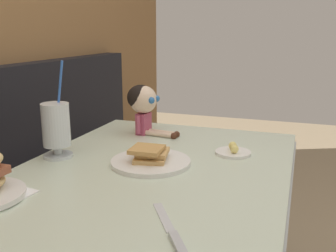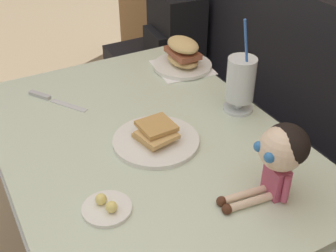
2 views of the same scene
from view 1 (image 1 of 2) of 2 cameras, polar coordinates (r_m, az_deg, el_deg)
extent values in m
cube|color=beige|center=(1.18, -2.41, -7.02)|extent=(1.10, 0.80, 0.03)
cube|color=#B7BABF|center=(1.18, -2.39, -8.06)|extent=(1.11, 0.81, 0.02)
cylinder|color=white|center=(1.21, -2.57, -5.35)|extent=(0.25, 0.25, 0.01)
cube|color=tan|center=(1.20, -2.65, -4.84)|extent=(0.11, 0.11, 0.01)
cube|color=tan|center=(1.21, -2.30, -3.93)|extent=(0.11, 0.11, 0.01)
cube|color=tan|center=(1.19, -3.15, -3.49)|extent=(0.10, 0.10, 0.01)
cylinder|color=silver|center=(1.32, -15.92, -4.19)|extent=(0.10, 0.10, 0.01)
cylinder|color=silver|center=(1.32, -15.97, -3.36)|extent=(0.03, 0.03, 0.03)
cylinder|color=silver|center=(1.30, -16.23, 0.22)|extent=(0.09, 0.09, 0.14)
cylinder|color=#ADE0A8|center=(1.30, -16.19, -0.28)|extent=(0.08, 0.08, 0.12)
cylinder|color=blue|center=(1.29, -15.84, 4.53)|extent=(0.01, 0.05, 0.22)
cylinder|color=white|center=(1.32, 9.64, -3.92)|extent=(0.12, 0.12, 0.01)
sphere|color=#F4E07A|center=(1.29, 9.83, -3.38)|extent=(0.03, 0.03, 0.03)
sphere|color=#F4E07A|center=(1.33, 9.57, -2.89)|extent=(0.03, 0.03, 0.03)
cube|color=silver|center=(0.88, -0.65, -13.36)|extent=(0.13, 0.09, 0.00)
cube|color=#B2B5BA|center=(0.78, 1.47, -17.10)|extent=(0.08, 0.06, 0.01)
cube|color=#B74C6B|center=(1.55, -3.64, 0.39)|extent=(0.07, 0.05, 0.08)
sphere|color=beige|center=(1.53, -3.70, 3.95)|extent=(0.11, 0.11, 0.11)
ellipsoid|color=black|center=(1.53, -4.10, 4.27)|extent=(0.12, 0.12, 0.10)
sphere|color=#2D6BB2|center=(1.48, -2.49, 3.83)|extent=(0.03, 0.03, 0.03)
sphere|color=#2D6BB2|center=(1.52, -1.70, 4.09)|extent=(0.03, 0.03, 0.03)
cylinder|color=beige|center=(1.51, -1.23, -1.24)|extent=(0.03, 0.12, 0.02)
cylinder|color=beige|center=(1.53, -0.75, -0.99)|extent=(0.03, 0.12, 0.02)
sphere|color=#4C2819|center=(1.48, 0.84, -1.51)|extent=(0.03, 0.03, 0.03)
sphere|color=#4C2819|center=(1.50, 1.29, -1.25)|extent=(0.03, 0.03, 0.03)
cylinder|color=#B74C6B|center=(1.51, -4.41, 0.21)|extent=(0.02, 0.02, 0.07)
cylinder|color=#B74C6B|center=(1.58, -2.92, 0.86)|extent=(0.02, 0.02, 0.07)
camera|label=2|loc=(2.01, 21.81, 23.31)|focal=47.43mm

